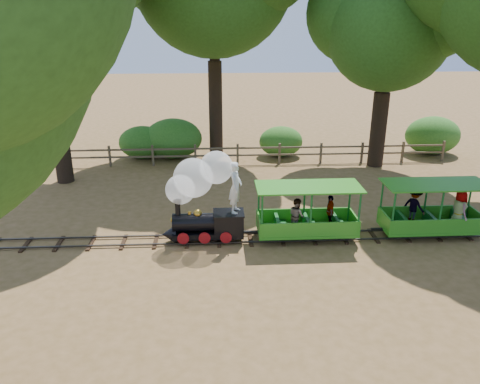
{
  "coord_description": "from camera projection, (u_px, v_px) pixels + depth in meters",
  "views": [
    {
      "loc": [
        -2.07,
        -13.33,
        6.73
      ],
      "look_at": [
        -1.3,
        0.5,
        1.45
      ],
      "focal_mm": 35.0,
      "sensor_mm": 36.0,
      "label": 1
    }
  ],
  "objects": [
    {
      "name": "ground",
      "position": [
        282.0,
        239.0,
        14.95
      ],
      "size": [
        90.0,
        90.0,
        0.0
      ],
      "primitive_type": "plane",
      "color": "#9B6B42",
      "rests_on": "ground"
    },
    {
      "name": "shrub_east",
      "position": [
        433.0,
        135.0,
        23.75
      ],
      "size": [
        2.77,
        2.13,
        1.92
      ],
      "primitive_type": "ellipsoid",
      "color": "#2D6B1E",
      "rests_on": "ground"
    },
    {
      "name": "shrub_mid_e",
      "position": [
        281.0,
        141.0,
        23.42
      ],
      "size": [
        2.18,
        1.68,
        1.51
      ],
      "primitive_type": "ellipsoid",
      "color": "#2D6B1E",
      "rests_on": "ground"
    },
    {
      "name": "carriage_front",
      "position": [
        308.0,
        218.0,
        14.7
      ],
      "size": [
        3.25,
        1.33,
        1.69
      ],
      "color": "#329220",
      "rests_on": "track"
    },
    {
      "name": "shrub_mid_w",
      "position": [
        173.0,
        138.0,
        23.06
      ],
      "size": [
        2.84,
        2.18,
        1.96
      ],
      "primitive_type": "ellipsoid",
      "color": "#2D6B1E",
      "rests_on": "ground"
    },
    {
      "name": "shrub_west",
      "position": [
        143.0,
        142.0,
        23.04
      ],
      "size": [
        2.33,
        1.79,
        1.61
      ],
      "primitive_type": "ellipsoid",
      "color": "#2D6B1E",
      "rests_on": "ground"
    },
    {
      "name": "fence",
      "position": [
        259.0,
        152.0,
        22.2
      ],
      "size": [
        18.1,
        0.1,
        1.0
      ],
      "color": "brown",
      "rests_on": "ground"
    },
    {
      "name": "oak_ne",
      "position": [
        389.0,
        20.0,
        19.99
      ],
      "size": [
        6.84,
        6.02,
        8.95
      ],
      "color": "#2D2116",
      "rests_on": "ground"
    },
    {
      "name": "track",
      "position": [
        282.0,
        237.0,
        14.92
      ],
      "size": [
        22.0,
        1.0,
        0.1
      ],
      "color": "#3F3D3A",
      "rests_on": "ground"
    },
    {
      "name": "carriage_rear",
      "position": [
        433.0,
        213.0,
        14.93
      ],
      "size": [
        3.25,
        1.42,
        1.69
      ],
      "color": "#329220",
      "rests_on": "track"
    },
    {
      "name": "locomotive",
      "position": [
        202.0,
        191.0,
        14.29
      ],
      "size": [
        2.58,
        1.21,
        2.96
      ],
      "color": "black",
      "rests_on": "ground"
    }
  ]
}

